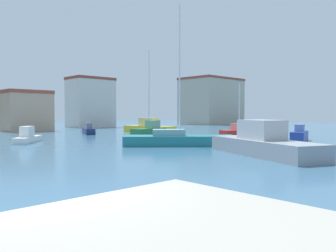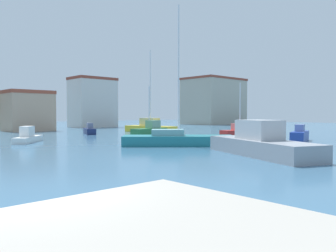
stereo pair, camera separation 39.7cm
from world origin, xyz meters
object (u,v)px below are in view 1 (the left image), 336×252
(sailboat_red_inner_mooring, at_px, (239,131))
(motorboat_grey_center_channel, at_px, (263,144))
(sailboat_yellow_far_left, at_px, (149,127))
(sailboat_teal_far_right, at_px, (178,139))
(motorboat_blue_distant_north, at_px, (300,135))
(motorboat_navy_outer_mooring, at_px, (89,130))
(sailboat_green_near_pier, at_px, (150,131))
(motorboat_white_mid_harbor, at_px, (28,137))

(sailboat_red_inner_mooring, height_order, motorboat_grey_center_channel, sailboat_red_inner_mooring)
(sailboat_yellow_far_left, height_order, sailboat_teal_far_right, sailboat_yellow_far_left)
(motorboat_blue_distant_north, distance_m, motorboat_navy_outer_mooring, 24.67)
(sailboat_yellow_far_left, distance_m, sailboat_green_near_pier, 9.78)
(sailboat_yellow_far_left, bearing_deg, sailboat_red_inner_mooring, -81.18)
(sailboat_teal_far_right, distance_m, motorboat_grey_center_channel, 8.16)
(motorboat_grey_center_channel, bearing_deg, sailboat_yellow_far_left, 64.30)
(motorboat_grey_center_channel, bearing_deg, motorboat_blue_distant_north, 15.50)
(motorboat_blue_distant_north, distance_m, motorboat_grey_center_channel, 12.43)
(motorboat_navy_outer_mooring, relative_size, motorboat_grey_center_channel, 0.48)
(sailboat_teal_far_right, height_order, sailboat_red_inner_mooring, sailboat_teal_far_right)
(motorboat_blue_distant_north, xyz_separation_m, motorboat_navy_outer_mooring, (-8.49, 23.17, -0.09))
(sailboat_green_near_pier, height_order, sailboat_red_inner_mooring, sailboat_red_inner_mooring)
(sailboat_yellow_far_left, relative_size, motorboat_blue_distant_north, 2.48)
(sailboat_yellow_far_left, xyz_separation_m, motorboat_navy_outer_mooring, (-8.41, 1.77, -0.23))
(sailboat_yellow_far_left, relative_size, motorboat_white_mid_harbor, 2.61)
(sailboat_green_near_pier, distance_m, motorboat_blue_distant_north, 15.29)
(motorboat_navy_outer_mooring, bearing_deg, sailboat_teal_far_right, -98.08)
(motorboat_navy_outer_mooring, relative_size, motorboat_white_mid_harbor, 0.99)
(sailboat_teal_far_right, distance_m, sailboat_red_inner_mooring, 13.48)
(sailboat_red_inner_mooring, bearing_deg, sailboat_green_near_pier, 144.74)
(sailboat_teal_far_right, bearing_deg, motorboat_white_mid_harbor, 124.91)
(sailboat_yellow_far_left, xyz_separation_m, motorboat_white_mid_harbor, (-18.72, -5.56, -0.22))
(sailboat_yellow_far_left, height_order, motorboat_grey_center_channel, sailboat_yellow_far_left)
(sailboat_teal_far_right, height_order, motorboat_navy_outer_mooring, sailboat_teal_far_right)
(sailboat_teal_far_right, height_order, motorboat_grey_center_channel, sailboat_teal_far_right)
(sailboat_teal_far_right, distance_m, motorboat_blue_distant_north, 12.09)
(motorboat_blue_distant_north, relative_size, motorboat_navy_outer_mooring, 1.06)
(motorboat_white_mid_harbor, bearing_deg, sailboat_teal_far_right, -55.09)
(sailboat_yellow_far_left, distance_m, motorboat_white_mid_harbor, 19.53)
(sailboat_green_near_pier, height_order, motorboat_grey_center_channel, sailboat_green_near_pier)
(sailboat_green_near_pier, xyz_separation_m, motorboat_white_mid_harbor, (-12.44, 1.93, -0.19))
(motorboat_blue_distant_north, distance_m, sailboat_red_inner_mooring, 8.24)
(sailboat_yellow_far_left, distance_m, motorboat_grey_center_channel, 27.43)
(sailboat_teal_far_right, relative_size, motorboat_white_mid_harbor, 2.59)
(sailboat_red_inner_mooring, distance_m, motorboat_grey_center_channel, 17.98)
(motorboat_navy_outer_mooring, xyz_separation_m, motorboat_grey_center_channel, (-3.49, -26.49, 0.26))
(sailboat_teal_far_right, relative_size, motorboat_blue_distant_north, 2.46)
(sailboat_red_inner_mooring, relative_size, motorboat_grey_center_channel, 0.68)
(motorboat_blue_distant_north, bearing_deg, motorboat_white_mid_harbor, 139.90)
(motorboat_blue_distant_north, height_order, motorboat_navy_outer_mooring, motorboat_blue_distant_north)
(motorboat_navy_outer_mooring, bearing_deg, sailboat_red_inner_mooring, -55.35)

